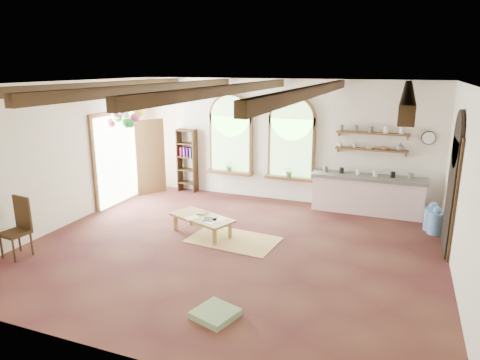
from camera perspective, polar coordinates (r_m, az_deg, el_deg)
The scene contains 27 objects.
floor at distance 8.61m, azimuth -1.20°, elevation -9.10°, with size 8.00×8.00×0.00m, color brown.
ceiling_beams at distance 7.87m, azimuth -1.32°, elevation 11.97°, with size 6.20×6.80×0.18m, color #352510, non-canonical shape.
window_left at distance 11.71m, azimuth -1.26°, elevation 5.73°, with size 1.30×0.28×2.20m.
window_right at distance 11.19m, azimuth 6.86°, elevation 5.19°, with size 1.30×0.28×2.20m.
left_doorway at distance 11.66m, azimuth -16.04°, elevation 2.70°, with size 0.10×1.90×2.50m, color brown.
right_doorway at distance 9.15m, azimuth 26.28°, elevation -1.90°, with size 0.10×1.30×2.40m, color black.
kitchen_counter at distance 10.92m, azimuth 16.59°, elevation -1.80°, with size 2.68×0.62×0.94m.
wall_shelf_lower at distance 10.85m, azimuth 17.09°, elevation 3.90°, with size 1.70×0.24×0.04m, color brown.
wall_shelf_upper at distance 10.79m, azimuth 17.25°, elevation 5.98°, with size 1.70×0.24×0.04m, color brown.
wall_clock at distance 10.86m, azimuth 23.86°, elevation 5.16°, with size 0.32×0.32×0.04m, color black.
bookshelf at distance 12.30m, azimuth -7.04°, elevation 2.60°, with size 0.53×0.32×1.80m.
coffee_table at distance 9.20m, azimuth -5.09°, elevation -5.16°, with size 1.54×1.10×0.40m.
side_chair at distance 9.18m, azimuth -27.57°, elevation -7.08°, with size 0.51×0.51×1.15m.
floor_mat at distance 8.98m, azimuth -0.89°, elevation -7.98°, with size 1.81×1.12×0.02m, color tan.
floor_cushion at distance 6.48m, azimuth -3.31°, elevation -17.36°, with size 0.56×0.56×0.10m, color gray.
water_jug_a at distance 10.32m, azimuth 24.22°, elevation -4.65°, with size 0.33×0.33×0.65m.
water_jug_b at distance 10.14m, azimuth 24.65°, elevation -5.11°, with size 0.32×0.32×0.62m.
balloon_cluster at distance 10.91m, azimuth -15.16°, elevation 8.28°, with size 0.80×0.84×1.15m.
table_book at distance 9.41m, azimuth -5.52°, elevation -4.33°, with size 0.18×0.26×0.02m, color olive.
tablet at distance 9.01m, azimuth -4.27°, elevation -5.23°, with size 0.19×0.27×0.01m, color black.
potted_plant_left at distance 11.77m, azimuth -1.43°, elevation 1.90°, with size 0.27×0.23×0.30m, color #598C4C.
potted_plant_right at distance 11.25m, azimuth 6.61°, elevation 1.18°, with size 0.27×0.23×0.30m, color #598C4C.
shelf_cup_a at distance 10.91m, azimuth 13.19°, elevation 4.59°, with size 0.12×0.10×0.10m, color white.
shelf_cup_b at distance 10.87m, azimuth 15.01°, elevation 4.42°, with size 0.10×0.10×0.09m, color beige.
shelf_bowl_a at distance 10.85m, azimuth 16.85°, elevation 4.16°, with size 0.22×0.22×0.05m, color beige.
shelf_bowl_b at distance 10.83m, azimuth 18.69°, elevation 4.02°, with size 0.20×0.20×0.06m, color #8C664C.
shelf_vase at distance 10.81m, azimuth 20.57°, elevation 4.18°, with size 0.18×0.18×0.19m, color slate.
Camera 1 is at (2.99, -7.27, 3.51)m, focal length 32.00 mm.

